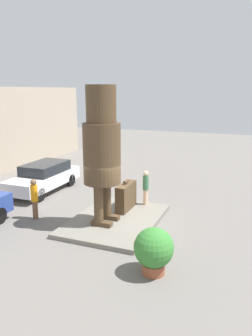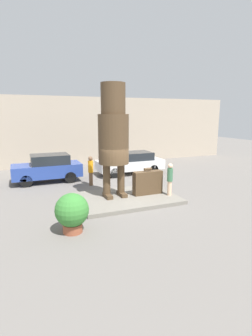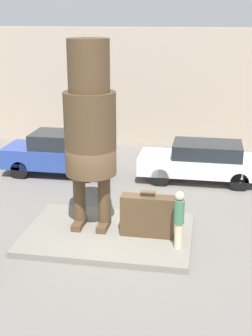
# 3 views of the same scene
# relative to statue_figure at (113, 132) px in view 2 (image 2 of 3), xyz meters

# --- Properties ---
(ground_plane) EXTENTS (60.00, 60.00, 0.00)m
(ground_plane) POSITION_rel_statue_figure_xyz_m (0.54, -0.31, -3.24)
(ground_plane) COLOR slate
(pedestal) EXTENTS (4.67, 3.30, 0.17)m
(pedestal) POSITION_rel_statue_figure_xyz_m (0.54, -0.31, -3.16)
(pedestal) COLOR slate
(pedestal) RESTS_ON ground_plane
(building_backdrop) EXTENTS (28.00, 0.60, 5.43)m
(building_backdrop) POSITION_rel_statue_figure_xyz_m (0.54, 9.77, -0.53)
(building_backdrop) COLOR tan
(building_backdrop) RESTS_ON ground_plane
(statue_figure) EXTENTS (1.42, 1.42, 5.25)m
(statue_figure) POSITION_rel_statue_figure_xyz_m (0.00, 0.00, 0.00)
(statue_figure) COLOR #4C3823
(statue_figure) RESTS_ON pedestal
(giant_suitcase) EXTENTS (1.46, 0.42, 1.32)m
(giant_suitcase) POSITION_rel_statue_figure_xyz_m (1.64, -0.32, -2.49)
(giant_suitcase) COLOR #4C3823
(giant_suitcase) RESTS_ON pedestal
(tourist) EXTENTS (0.27, 0.27, 1.57)m
(tourist) POSITION_rel_statue_figure_xyz_m (2.54, -0.91, -2.21)
(tourist) COLOR beige
(tourist) RESTS_ON pedestal
(parked_car_blue) EXTENTS (4.01, 1.75, 1.68)m
(parked_car_blue) POSITION_rel_statue_figure_xyz_m (-2.55, 4.73, -2.37)
(parked_car_blue) COLOR #284293
(parked_car_blue) RESTS_ON ground_plane
(parked_car_white) EXTENTS (4.57, 1.78, 1.49)m
(parked_car_white) POSITION_rel_statue_figure_xyz_m (3.01, 4.89, -2.45)
(parked_car_white) COLOR silver
(parked_car_white) RESTS_ON ground_plane
(planter_pot) EXTENTS (1.17, 1.17, 1.40)m
(planter_pot) POSITION_rel_statue_figure_xyz_m (-2.56, -2.85, -2.48)
(planter_pot) COLOR brown
(planter_pot) RESTS_ON ground_plane
(worker_hivis) EXTENTS (0.29, 0.29, 1.70)m
(worker_hivis) POSITION_rel_statue_figure_xyz_m (-0.35, 2.95, -2.31)
(worker_hivis) COLOR brown
(worker_hivis) RESTS_ON ground_plane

